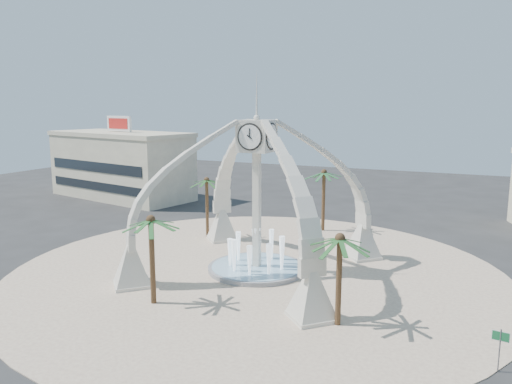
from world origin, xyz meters
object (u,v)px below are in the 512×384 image
at_px(palm_east, 340,239).
at_px(palm_north, 324,173).
at_px(palm_south, 151,221).
at_px(clock_tower, 257,193).
at_px(street_sign, 500,342).
at_px(fountain, 257,267).
at_px(palm_west, 207,181).

relative_size(palm_east, palm_north, 0.88).
bearing_deg(palm_south, clock_tower, 68.81).
bearing_deg(palm_north, street_sign, -55.21).
height_order(palm_north, palm_south, palm_north).
bearing_deg(palm_north, clock_tower, -93.69).
xyz_separation_m(palm_east, palm_south, (-12.39, -1.95, 0.33)).
height_order(fountain, palm_east, palm_east).
height_order(palm_south, street_sign, palm_south).
relative_size(clock_tower, palm_north, 2.51).
bearing_deg(palm_west, street_sign, -31.71).
height_order(palm_east, street_sign, palm_east).
bearing_deg(street_sign, palm_east, 175.47).
xyz_separation_m(fountain, palm_north, (0.97, 15.02, 6.01)).
distance_m(clock_tower, street_sign, 20.54).
height_order(fountain, palm_north, palm_north).
bearing_deg(fountain, clock_tower, -90.00).
bearing_deg(palm_south, palm_east, 8.95).
height_order(fountain, palm_south, palm_south).
bearing_deg(palm_south, palm_west, 108.02).
distance_m(palm_east, palm_south, 12.55).
bearing_deg(fountain, palm_north, 86.31).
bearing_deg(clock_tower, palm_north, 86.31).
height_order(palm_west, palm_south, palm_west).
distance_m(fountain, palm_west, 12.87).
distance_m(clock_tower, palm_east, 11.46).
relative_size(palm_east, palm_south, 0.95).
bearing_deg(fountain, street_sign, -27.23).
distance_m(palm_west, palm_north, 12.54).
xyz_separation_m(palm_east, street_sign, (8.92, -1.90, -3.84)).
xyz_separation_m(fountain, palm_south, (-3.56, -9.19, 5.53)).
bearing_deg(clock_tower, palm_south, -111.19).
bearing_deg(palm_west, fountain, -39.44).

